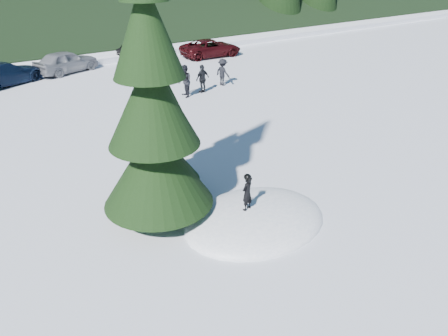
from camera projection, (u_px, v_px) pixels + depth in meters
ground at (255, 221)px, 12.99m from camera, size 200.00×200.00×0.00m
snow_mound at (255, 221)px, 12.99m from camera, size 4.48×3.52×0.96m
spruce_tall at (153, 113)px, 11.70m from camera, size 3.20×3.20×8.60m
spruce_short at (164, 132)px, 13.78m from camera, size 2.20×2.20×5.37m
child_skier at (247, 193)px, 12.45m from camera, size 0.45×0.36×1.07m
adult_0 at (185, 81)px, 23.79m from camera, size 0.85×0.99×1.75m
adult_1 at (203, 79)px, 24.61m from camera, size 0.99×0.55×1.59m
adult_2 at (223, 72)px, 25.97m from camera, size 0.76×1.11×1.58m
car_3 at (4, 74)px, 26.07m from camera, size 5.11×3.71×1.38m
car_4 at (66, 62)px, 28.76m from camera, size 4.62×3.06×1.46m
car_5 at (141, 50)px, 32.76m from camera, size 4.05×2.70×1.26m
car_6 at (211, 48)px, 33.25m from camera, size 4.86×2.52×1.31m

